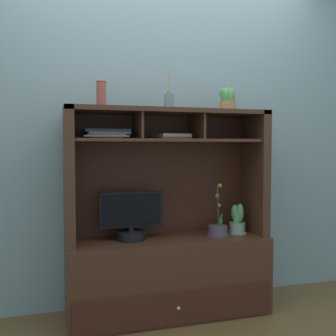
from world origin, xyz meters
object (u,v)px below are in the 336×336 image
(media_console, at_px, (168,252))
(tv_monitor, at_px, (131,219))
(potted_orchid, at_px, (218,229))
(magazine_stack_centre, at_px, (171,137))
(diffuser_bottle, at_px, (169,101))
(potted_fern, at_px, (238,220))
(potted_succulent, at_px, (228,100))
(magazine_stack_left, at_px, (106,134))
(ceramic_vase, at_px, (101,94))

(media_console, bearing_deg, tv_monitor, 179.53)
(tv_monitor, bearing_deg, media_console, -0.47)
(potted_orchid, bearing_deg, magazine_stack_centre, 171.11)
(diffuser_bottle, bearing_deg, potted_fern, 1.68)
(magazine_stack_centre, relative_size, diffuser_bottle, 1.03)
(potted_succulent, bearing_deg, potted_fern, -15.12)
(media_console, distance_m, tv_monitor, 0.35)
(potted_fern, relative_size, magazine_stack_left, 0.73)
(diffuser_bottle, distance_m, potted_succulent, 0.45)
(media_console, height_order, diffuser_bottle, diffuser_bottle)
(magazine_stack_centre, distance_m, ceramic_vase, 0.55)
(magazine_stack_left, xyz_separation_m, magazine_stack_centre, (0.45, 0.00, -0.01))
(magazine_stack_left, relative_size, potted_succulent, 1.71)
(magazine_stack_left, xyz_separation_m, diffuser_bottle, (0.42, -0.05, 0.22))
(magazine_stack_left, xyz_separation_m, ceramic_vase, (-0.03, -0.02, 0.26))
(magazine_stack_left, height_order, potted_succulent, potted_succulent)
(media_console, bearing_deg, potted_fern, -1.26)
(tv_monitor, xyz_separation_m, magazine_stack_left, (-0.16, 0.02, 0.58))
(media_console, distance_m, potted_fern, 0.56)
(magazine_stack_centre, height_order, diffuser_bottle, diffuser_bottle)
(magazine_stack_left, relative_size, ceramic_vase, 1.75)
(diffuser_bottle, bearing_deg, tv_monitor, 173.51)
(media_console, relative_size, potted_fern, 6.42)
(potted_fern, distance_m, potted_succulent, 0.87)
(media_console, height_order, ceramic_vase, ceramic_vase)
(magazine_stack_left, height_order, diffuser_bottle, diffuser_bottle)
(tv_monitor, distance_m, potted_fern, 0.78)
(potted_orchid, height_order, potted_fern, potted_orchid)
(potted_orchid, relative_size, diffuser_bottle, 1.46)
(magazine_stack_centre, bearing_deg, diffuser_bottle, -120.30)
(media_console, height_order, potted_orchid, media_console)
(media_console, height_order, tv_monitor, media_console)
(magazine_stack_left, bearing_deg, ceramic_vase, -152.37)
(magazine_stack_left, distance_m, ceramic_vase, 0.26)
(media_console, height_order, potted_succulent, potted_succulent)
(magazine_stack_centre, distance_m, diffuser_bottle, 0.24)
(diffuser_bottle, bearing_deg, magazine_stack_centre, 59.70)
(potted_succulent, bearing_deg, potted_orchid, -155.33)
(media_console, distance_m, magazine_stack_left, 0.92)
(media_console, height_order, potted_fern, media_console)
(potted_orchid, height_order, diffuser_bottle, diffuser_bottle)
(magazine_stack_left, xyz_separation_m, potted_succulent, (0.87, -0.01, 0.25))
(tv_monitor, height_order, potted_fern, tv_monitor)
(potted_orchid, relative_size, magazine_stack_left, 1.22)
(potted_fern, bearing_deg, potted_succulent, 164.88)
(tv_monitor, height_order, potted_orchid, potted_orchid)
(magazine_stack_centre, bearing_deg, potted_fern, -3.87)
(diffuser_bottle, relative_size, ceramic_vase, 1.45)
(media_console, height_order, magazine_stack_left, media_console)
(magazine_stack_centre, height_order, ceramic_vase, ceramic_vase)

